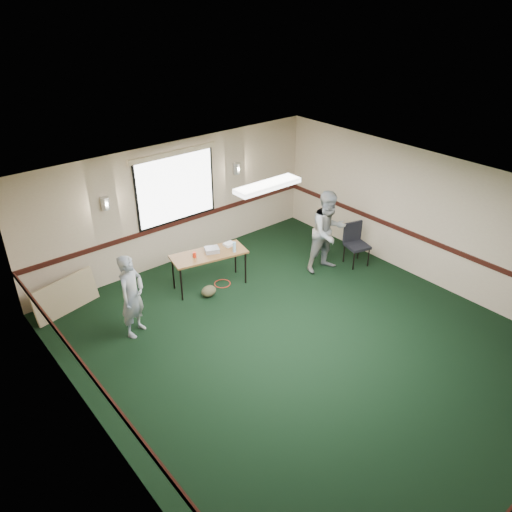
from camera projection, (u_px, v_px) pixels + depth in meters
ground at (303, 344)px, 8.71m from camera, size 8.00×8.00×0.00m
room_shell at (228, 222)px, 9.38m from camera, size 8.00×8.02×8.00m
folding_table at (209, 256)px, 10.04m from camera, size 1.61×0.91×0.76m
projector at (212, 250)px, 10.05m from camera, size 0.35×0.32×0.09m
game_console at (229, 244)px, 10.31m from camera, size 0.22×0.18×0.05m
red_cup at (194, 255)px, 9.85m from camera, size 0.07×0.07×0.11m
water_bottle at (234, 247)px, 10.02m from camera, size 0.07×0.07×0.22m
duffel_bag at (209, 291)px, 9.98m from camera, size 0.35×0.28×0.23m
cable_coil at (222, 284)px, 10.42m from camera, size 0.44×0.44×0.02m
folded_table at (66, 296)px, 9.43m from camera, size 1.32×0.49×0.67m
conference_chair at (355, 240)px, 10.98m from camera, size 0.57×0.58×0.94m
person_left at (132, 296)px, 8.63m from camera, size 0.68×0.60×1.56m
person_right at (328, 232)px, 10.55m from camera, size 0.97×0.81×1.81m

